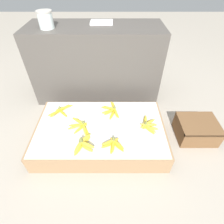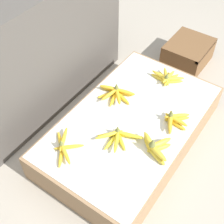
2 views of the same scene
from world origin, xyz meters
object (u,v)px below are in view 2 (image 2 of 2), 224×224
Objects in this scene: banana_bunch_middle_right at (167,78)px; banana_bunch_front_midright at (174,120)px; banana_bunch_back_midright at (116,93)px; banana_bunch_front_midleft at (155,147)px; banana_bunch_back_left at (64,147)px; banana_bunch_middle_midleft at (118,137)px; wooden_crate at (188,53)px.

banana_bunch_front_midright is at bearing -145.54° from banana_bunch_middle_right.
banana_bunch_back_midright is at bearing 91.45° from banana_bunch_front_midright.
banana_bunch_back_left is at bearing 123.44° from banana_bunch_front_midleft.
banana_bunch_middle_midleft is 0.60m from banana_bunch_middle_right.
banana_bunch_front_midright reaches higher than banana_bunch_back_midright.
banana_bunch_middle_midleft is at bearing -142.89° from banana_bunch_back_midright.
banana_bunch_back_midright reaches higher than banana_bunch_back_left.
banana_bunch_back_left is 0.90× the size of banana_bunch_back_midright.
banana_bunch_middle_right is 0.85m from banana_bunch_back_left.
banana_bunch_front_midright is (-0.81, -0.27, 0.13)m from wooden_crate.
banana_bunch_middle_midleft is at bearing 145.18° from banana_bunch_front_midright.
wooden_crate is 1.86× the size of banana_bunch_front_midright.
banana_bunch_back_midright is at bearing 37.11° from banana_bunch_middle_midleft.
banana_bunch_back_midright reaches higher than wooden_crate.
banana_bunch_front_midleft is 0.90× the size of banana_bunch_back_left.
banana_bunch_front_midleft is 0.60m from banana_bunch_middle_right.
banana_bunch_middle_midleft is 1.05× the size of banana_bunch_back_left.
banana_bunch_middle_right is at bearing -173.13° from wooden_crate.
banana_bunch_back_left is at bearing 166.74° from banana_bunch_middle_right.
banana_bunch_back_left is at bearing 141.78° from banana_bunch_front_midright.
banana_bunch_front_midleft is 0.22m from banana_bunch_middle_midleft.
banana_bunch_middle_midleft is at bearing -178.86° from banana_bunch_middle_right.
banana_bunch_front_midleft reaches higher than banana_bunch_back_midright.
banana_bunch_front_midleft is 0.50m from banana_bunch_back_left.
banana_bunch_front_midleft is 0.48m from banana_bunch_back_midright.
banana_bunch_front_midleft is (-1.06, -0.28, 0.14)m from wooden_crate.
wooden_crate is 0.84m from banana_bunch_back_midright.
banana_bunch_middle_midleft is at bearing -42.10° from banana_bunch_back_left.
banana_bunch_front_midright is 0.76× the size of banana_bunch_back_midright.
banana_bunch_middle_right is at bearing 34.46° from banana_bunch_front_midright.
banana_bunch_front_midright is 0.35m from banana_bunch_middle_midleft.
banana_bunch_middle_midleft is 0.35m from banana_bunch_back_midright.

